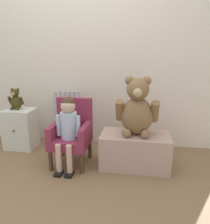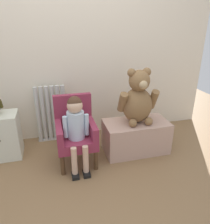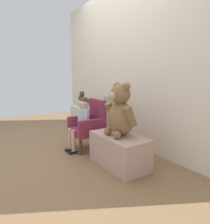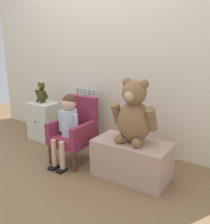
{
  "view_description": "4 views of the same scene",
  "coord_description": "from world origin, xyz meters",
  "px_view_note": "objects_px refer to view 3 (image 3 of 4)",
  "views": [
    {
      "loc": [
        0.75,
        -1.63,
        1.17
      ],
      "look_at": [
        0.4,
        0.54,
        0.58
      ],
      "focal_mm": 35.0,
      "sensor_mm": 36.0,
      "label": 1
    },
    {
      "loc": [
        -0.17,
        -1.52,
        1.4
      ],
      "look_at": [
        0.36,
        0.53,
        0.52
      ],
      "focal_mm": 35.0,
      "sensor_mm": 36.0,
      "label": 2
    },
    {
      "loc": [
        2.47,
        -0.81,
        1.02
      ],
      "look_at": [
        0.44,
        0.5,
        0.59
      ],
      "focal_mm": 32.0,
      "sensor_mm": 36.0,
      "label": 3
    },
    {
      "loc": [
        1.7,
        -1.46,
        1.26
      ],
      "look_at": [
        0.43,
        0.5,
        0.61
      ],
      "focal_mm": 40.0,
      "sensor_mm": 36.0,
      "label": 4
    }
  ],
  "objects_px": {
    "low_bench": "(119,150)",
    "radiator": "(110,118)",
    "large_teddy_bear": "(120,113)",
    "small_teddy_bear": "(82,99)",
    "child_figure": "(82,116)",
    "child_armchair": "(89,125)",
    "small_dresser": "(82,120)"
  },
  "relations": [
    {
      "from": "small_teddy_bear",
      "to": "child_armchair",
      "type": "bearing_deg",
      "value": -19.8
    },
    {
      "from": "large_teddy_bear",
      "to": "small_teddy_bear",
      "type": "distance_m",
      "value": 1.51
    },
    {
      "from": "child_armchair",
      "to": "child_figure",
      "type": "bearing_deg",
      "value": -90.0
    },
    {
      "from": "radiator",
      "to": "child_figure",
      "type": "relative_size",
      "value": 0.94
    },
    {
      "from": "large_teddy_bear",
      "to": "small_teddy_bear",
      "type": "bearing_deg",
      "value": 169.88
    },
    {
      "from": "small_dresser",
      "to": "child_armchair",
      "type": "relative_size",
      "value": 0.72
    },
    {
      "from": "child_armchair",
      "to": "large_teddy_bear",
      "type": "height_order",
      "value": "large_teddy_bear"
    },
    {
      "from": "radiator",
      "to": "low_bench",
      "type": "bearing_deg",
      "value": -28.47
    },
    {
      "from": "child_figure",
      "to": "low_bench",
      "type": "bearing_deg",
      "value": 10.16
    },
    {
      "from": "small_dresser",
      "to": "child_figure",
      "type": "xyz_separation_m",
      "value": [
        0.76,
        -0.38,
        0.24
      ]
    },
    {
      "from": "child_figure",
      "to": "large_teddy_bear",
      "type": "height_order",
      "value": "large_teddy_bear"
    },
    {
      "from": "low_bench",
      "to": "small_teddy_bear",
      "type": "bearing_deg",
      "value": 169.4
    },
    {
      "from": "child_armchair",
      "to": "low_bench",
      "type": "xyz_separation_m",
      "value": [
        0.69,
        0.01,
        -0.17
      ]
    },
    {
      "from": "radiator",
      "to": "child_figure",
      "type": "distance_m",
      "value": 0.67
    },
    {
      "from": "radiator",
      "to": "large_teddy_bear",
      "type": "xyz_separation_m",
      "value": [
        0.92,
        -0.48,
        0.27
      ]
    },
    {
      "from": "small_dresser",
      "to": "child_figure",
      "type": "distance_m",
      "value": 0.88
    },
    {
      "from": "small_dresser",
      "to": "small_teddy_bear",
      "type": "relative_size",
      "value": 1.92
    },
    {
      "from": "small_dresser",
      "to": "large_teddy_bear",
      "type": "distance_m",
      "value": 1.52
    },
    {
      "from": "large_teddy_bear",
      "to": "small_teddy_bear",
      "type": "relative_size",
      "value": 2.29
    },
    {
      "from": "radiator",
      "to": "child_armchair",
      "type": "xyz_separation_m",
      "value": [
        0.23,
        -0.5,
        -0.0
      ]
    },
    {
      "from": "child_figure",
      "to": "small_dresser",
      "type": "bearing_deg",
      "value": 153.55
    },
    {
      "from": "child_figure",
      "to": "low_bench",
      "type": "xyz_separation_m",
      "value": [
        0.69,
        0.12,
        -0.31
      ]
    },
    {
      "from": "low_bench",
      "to": "small_teddy_bear",
      "type": "xyz_separation_m",
      "value": [
        -1.48,
        0.28,
        0.44
      ]
    },
    {
      "from": "child_armchair",
      "to": "large_teddy_bear",
      "type": "xyz_separation_m",
      "value": [
        0.69,
        0.02,
        0.28
      ]
    },
    {
      "from": "child_figure",
      "to": "large_teddy_bear",
      "type": "xyz_separation_m",
      "value": [
        0.69,
        0.13,
        0.13
      ]
    },
    {
      "from": "child_armchair",
      "to": "child_figure",
      "type": "height_order",
      "value": "child_figure"
    },
    {
      "from": "small_dresser",
      "to": "large_teddy_bear",
      "type": "height_order",
      "value": "large_teddy_bear"
    },
    {
      "from": "radiator",
      "to": "child_figure",
      "type": "bearing_deg",
      "value": -69.89
    },
    {
      "from": "low_bench",
      "to": "radiator",
      "type": "bearing_deg",
      "value": 151.53
    },
    {
      "from": "low_bench",
      "to": "large_teddy_bear",
      "type": "distance_m",
      "value": 0.44
    },
    {
      "from": "child_figure",
      "to": "low_bench",
      "type": "height_order",
      "value": "child_figure"
    },
    {
      "from": "small_dresser",
      "to": "child_armchair",
      "type": "distance_m",
      "value": 0.81
    }
  ]
}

